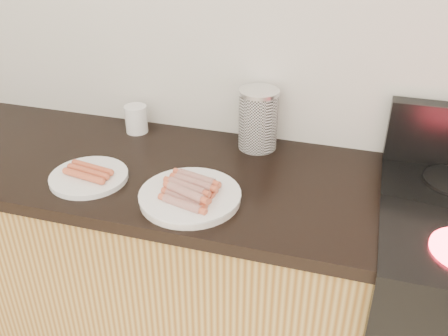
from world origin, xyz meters
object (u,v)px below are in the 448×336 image
(mug, at_px, (136,119))
(canister, at_px, (258,119))
(side_plate, at_px, (89,177))
(main_plate, at_px, (190,197))

(mug, bearing_deg, canister, 0.99)
(canister, bearing_deg, mug, -179.01)
(mug, bearing_deg, side_plate, -89.56)
(canister, relative_size, mug, 2.09)
(main_plate, height_order, canister, canister)
(side_plate, distance_m, mug, 0.35)
(main_plate, bearing_deg, mug, 132.53)
(side_plate, height_order, canister, canister)
(main_plate, relative_size, canister, 1.39)
(main_plate, bearing_deg, canister, 74.03)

